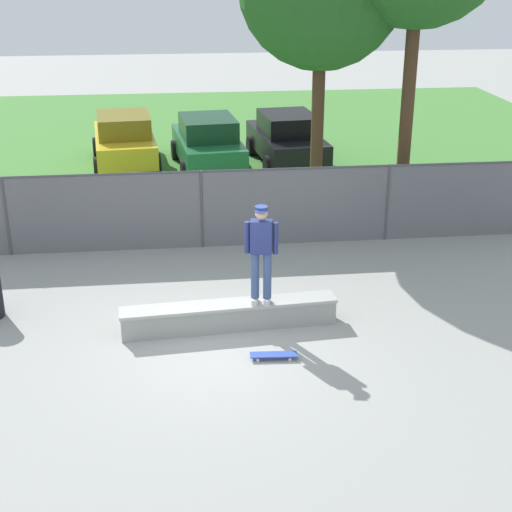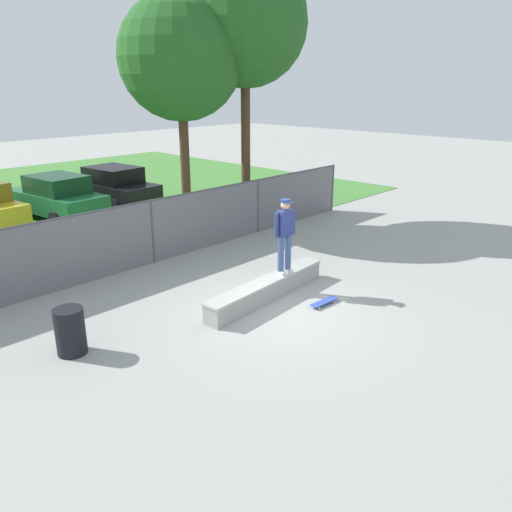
% 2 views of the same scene
% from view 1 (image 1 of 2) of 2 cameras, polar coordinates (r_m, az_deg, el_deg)
% --- Properties ---
extents(ground_plane, '(80.00, 80.00, 0.00)m').
position_cam_1_polar(ground_plane, '(13.14, -3.09, -6.98)').
color(ground_plane, '#9E9E99').
extents(grass_strip, '(29.43, 20.00, 0.02)m').
position_cam_1_polar(grass_strip, '(27.33, -5.09, 8.66)').
color(grass_strip, '#478438').
rests_on(grass_strip, ground).
extents(concrete_ledge, '(3.98, 0.77, 0.50)m').
position_cam_1_polar(concrete_ledge, '(13.66, -2.05, -4.56)').
color(concrete_ledge, '#999993').
rests_on(concrete_ledge, ground).
extents(skateboarder, '(0.59, 0.35, 1.84)m').
position_cam_1_polar(skateboarder, '(13.16, 0.40, 0.47)').
color(skateboarder, beige).
rests_on(skateboarder, concrete_ledge).
extents(skateboard, '(0.81, 0.25, 0.09)m').
position_cam_1_polar(skateboard, '(12.75, 1.35, -7.55)').
color(skateboard, '#334CB2').
rests_on(skateboard, ground).
extents(chainlink_fence, '(17.50, 0.07, 1.84)m').
position_cam_1_polar(chainlink_fence, '(17.15, -4.16, 3.83)').
color(chainlink_fence, '#4C4C51').
rests_on(chainlink_fence, ground).
extents(car_yellow, '(2.33, 4.36, 1.66)m').
position_cam_1_polar(car_yellow, '(24.39, -10.01, 8.75)').
color(car_yellow, gold).
rests_on(car_yellow, ground).
extents(car_green, '(2.33, 4.36, 1.66)m').
position_cam_1_polar(car_green, '(23.67, -3.70, 8.63)').
color(car_green, '#1E6638').
rests_on(car_green, ground).
extents(car_black, '(2.33, 4.36, 1.66)m').
position_cam_1_polar(car_black, '(24.18, 2.37, 8.95)').
color(car_black, black).
rests_on(car_black, ground).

